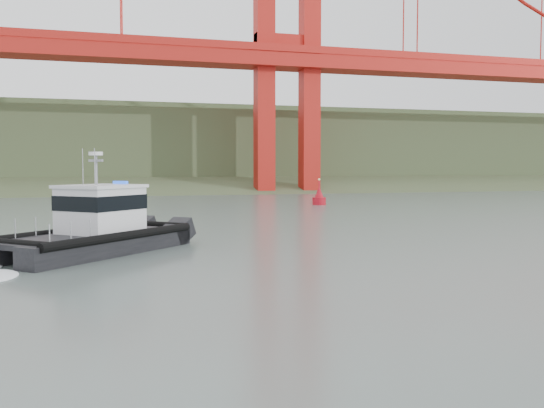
% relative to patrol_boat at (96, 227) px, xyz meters
% --- Properties ---
extents(ground, '(400.00, 400.00, 0.00)m').
position_rel_patrol_boat_xyz_m(ground, '(9.35, -9.59, -1.36)').
color(ground, '#4F5E57').
rests_on(ground, ground).
extents(headlands, '(500.00, 105.36, 27.12)m').
position_rel_patrol_boat_xyz_m(headlands, '(9.35, 115.91, 5.68)').
color(headlands, '#384A2A').
rests_on(headlands, ground).
extents(patrol_boat, '(10.72, 10.90, 5.44)m').
position_rel_patrol_boat_xyz_m(patrol_boat, '(0.00, 0.00, 0.00)').
color(patrol_boat, black).
rests_on(patrol_boat, ground).
extents(nav_buoy, '(1.58, 1.58, 3.30)m').
position_rel_patrol_boat_xyz_m(nav_buoy, '(25.26, 33.99, -0.50)').
color(nav_buoy, '#B10C19').
rests_on(nav_buoy, ground).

